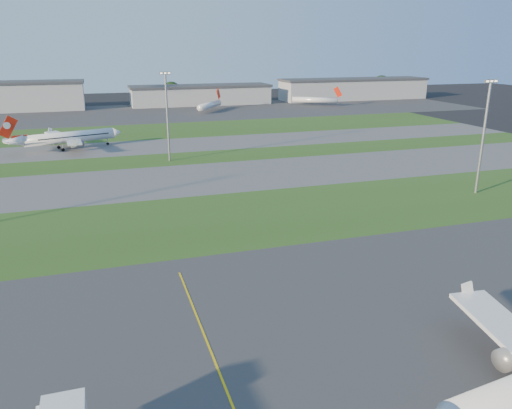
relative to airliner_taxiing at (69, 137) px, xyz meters
name	(u,v)px	position (x,y,z in m)	size (l,w,h in m)	color
grass_strip_a	(134,228)	(13.93, -84.01, -3.90)	(300.00, 34.00, 0.01)	#2F501A
taxiway_a	(123,184)	(13.93, -51.01, -3.90)	(300.00, 32.00, 0.01)	#515154
grass_strip_b	(118,163)	(13.93, -26.01, -3.90)	(300.00, 18.00, 0.01)	#2F501A
taxiway_b	(114,149)	(13.93, -4.01, -3.90)	(300.00, 26.00, 0.01)	#515154
grass_strip_c	(110,133)	(13.93, 28.99, -3.90)	(300.00, 40.00, 0.01)	#2F501A
apron_far	(106,114)	(13.93, 88.99, -3.90)	(400.00, 80.00, 0.01)	#333335
yellow_line	(231,402)	(18.93, -136.01, -3.91)	(0.25, 60.00, 0.02)	gold
airliner_taxiing	(69,137)	(0.00, 0.00, 0.00)	(34.55, 29.12, 11.13)	white
mini_jet_near	(210,105)	(66.60, 84.79, -0.63)	(17.77, 24.46, 9.48)	white
mini_jet_far	(315,100)	(130.34, 92.76, -0.63)	(24.95, 17.00, 9.48)	white
light_mast_centre	(167,111)	(28.93, -28.01, 10.90)	(3.20, 0.70, 25.80)	gray
light_mast_east	(484,130)	(91.93, -84.01, 10.90)	(3.20, 0.70, 25.80)	gray
hangar_west	(14,96)	(-31.07, 118.99, 3.73)	(71.40, 23.00, 15.20)	#95969C
hangar_east	(201,95)	(68.93, 118.99, 1.73)	(81.60, 23.00, 11.20)	#95969C
hangar_far_east	(353,89)	(168.93, 118.99, 2.73)	(96.90, 23.00, 13.20)	#95969C
tree_mid_west	(66,96)	(-6.07, 129.99, 1.93)	(9.90, 9.90, 10.80)	black
tree_mid_east	(171,91)	(53.93, 132.99, 2.90)	(11.55, 11.55, 12.60)	black
tree_east	(289,90)	(128.93, 130.99, 2.25)	(10.45, 10.45, 11.40)	black
tree_far_east	(381,85)	(198.93, 134.99, 3.55)	(12.65, 12.65, 13.80)	black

